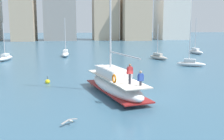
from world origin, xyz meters
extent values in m
plane|color=#38607A|center=(0.00, 0.00, 0.00)|extent=(400.00, 400.00, 0.00)
ellipsoid|color=white|center=(-1.00, 1.98, 0.70)|extent=(4.48, 9.89, 1.40)
cube|color=maroon|center=(-1.00, 1.98, 0.39)|extent=(4.46, 9.71, 0.10)
cube|color=beige|center=(-1.00, 1.98, 1.44)|extent=(4.18, 9.38, 0.08)
cube|color=white|center=(-1.16, 2.68, 1.83)|extent=(2.60, 4.59, 0.70)
cylinder|color=silver|center=(-1.27, 3.15, 7.74)|extent=(0.16, 0.16, 12.52)
cylinder|color=#B7B7BC|center=(-0.63, 0.34, 3.60)|extent=(1.40, 5.64, 0.12)
cylinder|color=silver|center=(-1.98, 6.28, 1.95)|extent=(0.89, 0.26, 0.06)
torus|color=orange|center=(-1.56, -0.86, 1.95)|extent=(0.29, 0.71, 0.70)
cylinder|color=#33333D|center=(-0.36, -0.83, 1.88)|extent=(0.20, 0.20, 0.80)
cube|color=red|center=(-0.36, -0.83, 2.56)|extent=(0.36, 0.27, 0.56)
sphere|color=#9E7051|center=(-0.36, -0.83, 2.95)|extent=(0.20, 0.20, 0.20)
cylinder|color=red|center=(-0.57, -0.88, 2.51)|extent=(0.09, 0.09, 0.50)
cylinder|color=red|center=(-0.14, -0.78, 2.51)|extent=(0.09, 0.09, 0.50)
cylinder|color=#33333D|center=(0.34, -1.41, 1.66)|extent=(0.20, 0.20, 0.35)
cube|color=#3351AD|center=(0.34, -1.41, 2.11)|extent=(0.36, 0.27, 0.56)
sphere|color=tan|center=(0.34, -1.41, 2.50)|extent=(0.20, 0.20, 0.20)
cylinder|color=#3351AD|center=(0.12, -1.46, 2.06)|extent=(0.09, 0.09, 0.50)
cylinder|color=#3351AD|center=(0.55, -1.36, 2.06)|extent=(0.09, 0.09, 0.50)
torus|color=silver|center=(-0.41, -0.60, 2.10)|extent=(0.75, 0.23, 0.76)
ellipsoid|color=#B7B2A8|center=(10.31, 24.56, 0.35)|extent=(2.73, 4.41, 0.71)
cube|color=#B7B2A8|center=(10.22, 24.76, 0.91)|extent=(1.33, 1.87, 0.40)
cylinder|color=silver|center=(10.17, 24.86, 3.39)|extent=(0.12, 0.12, 5.36)
ellipsoid|color=white|center=(12.51, 16.25, 0.33)|extent=(4.05, 2.86, 0.66)
cube|color=white|center=(12.33, 16.35, 0.86)|extent=(1.74, 1.36, 0.40)
cylinder|color=silver|center=(12.24, 16.40, 3.63)|extent=(0.11, 0.11, 5.92)
ellipsoid|color=silver|center=(-15.74, 27.18, 0.39)|extent=(1.96, 4.97, 0.78)
cube|color=silver|center=(-15.78, 26.95, 0.98)|extent=(1.07, 2.04, 0.40)
cylinder|color=silver|center=(-15.80, 26.83, 3.56)|extent=(0.13, 0.13, 5.55)
ellipsoid|color=white|center=(-5.84, 31.81, 0.42)|extent=(1.53, 5.27, 0.84)
cube|color=white|center=(-5.83, 32.07, 1.04)|extent=(0.92, 2.12, 0.40)
cylinder|color=silver|center=(-5.82, 32.20, 4.07)|extent=(0.13, 0.13, 6.46)
ellipsoid|color=white|center=(21.03, 32.54, 0.39)|extent=(1.84, 4.97, 0.78)
cube|color=white|center=(21.00, 32.78, 0.98)|extent=(1.02, 2.03, 0.40)
cylinder|color=silver|center=(20.98, 32.90, 4.08)|extent=(0.13, 0.13, 6.58)
ellipsoid|color=silver|center=(-4.92, -4.80, 0.24)|extent=(0.38, 0.39, 0.16)
sphere|color=silver|center=(-4.79, -4.94, 0.27)|extent=(0.11, 0.11, 0.11)
cone|color=gold|center=(-4.74, -4.99, 0.26)|extent=(0.08, 0.08, 0.04)
cube|color=#9E9993|center=(-4.69, -4.59, 0.26)|extent=(0.55, 0.52, 0.15)
cube|color=#9E9993|center=(-5.14, -5.01, 0.26)|extent=(0.55, 0.52, 0.15)
sphere|color=yellow|center=(-7.21, 7.44, 0.15)|extent=(0.51, 0.51, 0.51)
cylinder|color=black|center=(-7.21, 7.44, 0.45)|extent=(0.04, 0.04, 0.60)
cube|color=#C6AD8E|center=(-22.37, 88.04, 13.96)|extent=(8.35, 11.49, 27.92)
cube|color=gray|center=(-8.76, 89.86, 11.19)|extent=(12.23, 12.17, 22.37)
cube|color=#C6AD8E|center=(9.22, 90.37, 13.40)|extent=(9.92, 11.17, 26.80)
cube|color=#C6AD8E|center=(20.74, 85.78, 9.29)|extent=(10.60, 10.89, 18.58)
cube|color=silver|center=(37.41, 90.40, 9.27)|extent=(11.64, 12.80, 18.54)
camera|label=1|loc=(-4.69, -20.53, 5.92)|focal=43.32mm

